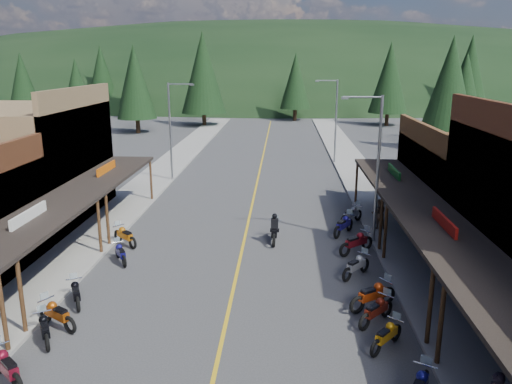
# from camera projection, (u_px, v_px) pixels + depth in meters

# --- Properties ---
(ground) EXTENTS (220.00, 220.00, 0.00)m
(ground) POSITION_uv_depth(u_px,v_px,m) (229.00, 310.00, 19.97)
(ground) COLOR #38383A
(ground) RESTS_ON ground
(centerline) EXTENTS (0.15, 90.00, 0.01)m
(centerline) POSITION_uv_depth(u_px,v_px,m) (256.00, 188.00, 39.28)
(centerline) COLOR gold
(centerline) RESTS_ON ground
(sidewalk_west) EXTENTS (3.40, 94.00, 0.15)m
(sidewalk_west) POSITION_uv_depth(u_px,v_px,m) (147.00, 185.00, 39.72)
(sidewalk_west) COLOR gray
(sidewalk_west) RESTS_ON ground
(sidewalk_east) EXTENTS (3.40, 94.00, 0.15)m
(sidewalk_east) POSITION_uv_depth(u_px,v_px,m) (367.00, 188.00, 38.80)
(sidewalk_east) COLOR gray
(sidewalk_east) RESTS_ON ground
(shop_west_3) EXTENTS (10.90, 10.20, 8.20)m
(shop_west_3) POSITION_uv_depth(u_px,v_px,m) (25.00, 164.00, 30.71)
(shop_west_3) COLOR brown
(shop_west_3) RESTS_ON ground
(shop_east_3) EXTENTS (10.90, 10.20, 6.20)m
(shop_east_3) POSITION_uv_depth(u_px,v_px,m) (480.00, 186.00, 29.51)
(shop_east_3) COLOR #4C2D16
(shop_east_3) RESTS_ON ground
(streetlight_1) EXTENTS (2.16, 0.18, 8.00)m
(streetlight_1) POSITION_uv_depth(u_px,v_px,m) (172.00, 127.00, 40.44)
(streetlight_1) COLOR gray
(streetlight_1) RESTS_ON ground
(streetlight_2) EXTENTS (2.16, 0.18, 8.00)m
(streetlight_2) POSITION_uv_depth(u_px,v_px,m) (375.00, 163.00, 26.19)
(streetlight_2) COLOR gray
(streetlight_2) RESTS_ON ground
(streetlight_3) EXTENTS (2.16, 0.18, 8.00)m
(streetlight_3) POSITION_uv_depth(u_px,v_px,m) (334.00, 117.00, 47.43)
(streetlight_3) COLOR gray
(streetlight_3) RESTS_ON ground
(ridge_hill) EXTENTS (310.00, 140.00, 60.00)m
(ridge_hill) POSITION_uv_depth(u_px,v_px,m) (277.00, 94.00, 150.31)
(ridge_hill) COLOR black
(ridge_hill) RESTS_ON ground
(pine_0) EXTENTS (5.04, 5.04, 11.00)m
(pine_0) POSITION_uv_depth(u_px,v_px,m) (23.00, 81.00, 80.29)
(pine_0) COLOR black
(pine_0) RESTS_ON ground
(pine_1) EXTENTS (5.88, 5.88, 12.50)m
(pine_1) POSITION_uv_depth(u_px,v_px,m) (134.00, 75.00, 86.97)
(pine_1) COLOR black
(pine_1) RESTS_ON ground
(pine_2) EXTENTS (6.72, 6.72, 14.00)m
(pine_2) POSITION_uv_depth(u_px,v_px,m) (203.00, 73.00, 74.46)
(pine_2) COLOR black
(pine_2) RESTS_ON ground
(pine_3) EXTENTS (5.04, 5.04, 11.00)m
(pine_3) POSITION_uv_depth(u_px,v_px,m) (296.00, 81.00, 81.83)
(pine_3) COLOR black
(pine_3) RESTS_ON ground
(pine_4) EXTENTS (5.88, 5.88, 12.50)m
(pine_4) POSITION_uv_depth(u_px,v_px,m) (390.00, 78.00, 75.11)
(pine_4) COLOR black
(pine_4) RESTS_ON ground
(pine_5) EXTENTS (6.72, 6.72, 14.00)m
(pine_5) POSITION_uv_depth(u_px,v_px,m) (470.00, 71.00, 85.66)
(pine_5) COLOR black
(pine_5) RESTS_ON ground
(pine_7) EXTENTS (5.88, 5.88, 12.50)m
(pine_7) POSITION_uv_depth(u_px,v_px,m) (102.00, 74.00, 93.19)
(pine_7) COLOR black
(pine_7) RESTS_ON ground
(pine_8) EXTENTS (4.48, 4.48, 10.00)m
(pine_8) POSITION_uv_depth(u_px,v_px,m) (77.00, 94.00, 58.22)
(pine_8) COLOR black
(pine_8) RESTS_ON ground
(pine_9) EXTENTS (4.93, 4.93, 10.80)m
(pine_9) POSITION_uv_depth(u_px,v_px,m) (464.00, 89.00, 60.52)
(pine_9) COLOR black
(pine_9) RESTS_ON ground
(pine_10) EXTENTS (5.38, 5.38, 11.60)m
(pine_10) POSITION_uv_depth(u_px,v_px,m) (135.00, 83.00, 67.46)
(pine_10) COLOR black
(pine_10) RESTS_ON ground
(pine_11) EXTENTS (5.82, 5.82, 12.40)m
(pine_11) POSITION_uv_depth(u_px,v_px,m) (450.00, 85.00, 53.77)
(pine_11) COLOR black
(pine_11) RESTS_ON ground
(bike_west_5) EXTENTS (2.18, 2.02, 1.28)m
(bike_west_5) POSITION_uv_depth(u_px,v_px,m) (6.00, 366.00, 15.28)
(bike_west_5) COLOR maroon
(bike_west_5) RESTS_ON ground
(bike_west_6) EXTENTS (1.54, 1.99, 1.11)m
(bike_west_6) POSITION_uv_depth(u_px,v_px,m) (45.00, 328.00, 17.62)
(bike_west_6) COLOR black
(bike_west_6) RESTS_ON ground
(bike_west_7) EXTENTS (2.17, 1.71, 1.21)m
(bike_west_7) POSITION_uv_depth(u_px,v_px,m) (57.00, 313.00, 18.54)
(bike_west_7) COLOR #A2440B
(bike_west_7) RESTS_ON ground
(bike_west_8) EXTENTS (1.46, 2.01, 1.10)m
(bike_west_8) POSITION_uv_depth(u_px,v_px,m) (76.00, 292.00, 20.33)
(bike_west_8) COLOR black
(bike_west_8) RESTS_ON ground
(bike_west_9) EXTENTS (1.54, 1.97, 1.09)m
(bike_west_9) POSITION_uv_depth(u_px,v_px,m) (120.00, 252.00, 24.56)
(bike_west_9) COLOR navy
(bike_west_9) RESTS_ON ground
(bike_west_10) EXTENTS (2.05, 1.95, 1.21)m
(bike_west_10) POSITION_uv_depth(u_px,v_px,m) (125.00, 235.00, 26.84)
(bike_west_10) COLOR #C66B0E
(bike_west_10) RESTS_ON ground
(bike_east_6) EXTENTS (1.76, 1.90, 1.11)m
(bike_east_6) POSITION_uv_depth(u_px,v_px,m) (387.00, 334.00, 17.18)
(bike_east_6) COLOR #CA820E
(bike_east_6) RESTS_ON ground
(bike_east_7) EXTENTS (1.94, 1.99, 1.19)m
(bike_east_7) POSITION_uv_depth(u_px,v_px,m) (376.00, 309.00, 18.82)
(bike_east_7) COLOR maroon
(bike_east_7) RESTS_ON ground
(bike_east_8) EXTENTS (2.32, 1.88, 1.30)m
(bike_east_8) POSITION_uv_depth(u_px,v_px,m) (373.00, 294.00, 19.95)
(bike_east_8) COLOR #C73B0E
(bike_east_8) RESTS_ON ground
(bike_east_9) EXTENTS (1.89, 2.05, 1.20)m
(bike_east_9) POSITION_uv_depth(u_px,v_px,m) (356.00, 265.00, 22.93)
(bike_east_9) COLOR gray
(bike_east_9) RESTS_ON ground
(bike_east_10) EXTENTS (2.28, 2.06, 1.32)m
(bike_east_10) POSITION_uv_depth(u_px,v_px,m) (356.00, 241.00, 25.72)
(bike_east_10) COLOR maroon
(bike_east_10) RESTS_ON ground
(bike_east_11) EXTENTS (1.85, 2.33, 1.30)m
(bike_east_11) POSITION_uv_depth(u_px,v_px,m) (344.00, 224.00, 28.49)
(bike_east_11) COLOR navy
(bike_east_11) RESTS_ON ground
(bike_east_12) EXTENTS (1.94, 2.08, 1.22)m
(bike_east_12) POSITION_uv_depth(u_px,v_px,m) (351.00, 214.00, 30.53)
(bike_east_12) COLOR gray
(bike_east_12) RESTS_ON ground
(rider_on_bike) EXTENTS (0.82, 2.28, 1.72)m
(rider_on_bike) POSITION_uv_depth(u_px,v_px,m) (275.00, 230.00, 27.33)
(rider_on_bike) COLOR black
(rider_on_bike) RESTS_ON ground
(pedestrian_east_b) EXTENTS (0.89, 0.55, 1.78)m
(pedestrian_east_b) POSITION_uv_depth(u_px,v_px,m) (379.00, 214.00, 29.10)
(pedestrian_east_b) COLOR brown
(pedestrian_east_b) RESTS_ON sidewalk_east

